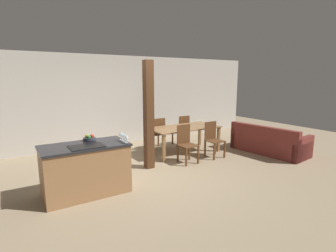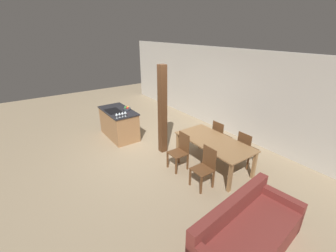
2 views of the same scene
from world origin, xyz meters
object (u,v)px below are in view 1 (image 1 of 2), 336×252
object	(u,v)px
kitchen_island	(86,169)
wine_glass_near	(127,136)
dining_chair_far_left	(157,133)
dining_chair_far_right	(182,130)
dining_chair_near_left	(186,143)
dining_chair_near_right	(213,139)
wine_glass_far	(123,135)
timber_post	(149,116)
wine_glass_middle	(125,135)
dining_table	(184,130)
couch	(269,143)
wine_glass_end	(121,134)
fruit_bowl	(89,138)

from	to	relation	value
kitchen_island	wine_glass_near	size ratio (longest dim) A/B	9.33
dining_chair_far_left	dining_chair_far_right	bearing A→B (deg)	-180.00
dining_chair_near_left	dining_chair_near_right	world-z (taller)	same
wine_glass_far	dining_chair_far_right	world-z (taller)	wine_glass_far
dining_chair_near_left	timber_post	distance (m)	1.21
kitchen_island	wine_glass_middle	bearing A→B (deg)	-18.72
wine_glass_middle	dining_chair_near_left	distance (m)	2.09
kitchen_island	dining_chair_far_right	size ratio (longest dim) A/B	1.61
wine_glass_far	dining_table	xyz separation A→B (m)	(2.32, 1.32, -0.39)
kitchen_island	wine_glass_far	world-z (taller)	wine_glass_far
couch	timber_post	xyz separation A→B (m)	(-3.35, 0.68, 0.93)
wine_glass_end	wine_glass_middle	bearing A→B (deg)	-90.00
wine_glass_far	fruit_bowl	bearing A→B (deg)	142.98
fruit_bowl	wine_glass_middle	distance (m)	0.69
wine_glass_far	dining_chair_far_left	bearing A→B (deg)	47.01
wine_glass_middle	dining_chair_far_right	world-z (taller)	wine_glass_middle
wine_glass_near	dining_table	distance (m)	2.79
dining_table	dining_chair_near_left	size ratio (longest dim) A/B	2.10
kitchen_island	couch	xyz separation A→B (m)	(4.94, -0.06, -0.18)
couch	wine_glass_near	bearing A→B (deg)	86.85
kitchen_island	fruit_bowl	world-z (taller)	fruit_bowl
couch	timber_post	distance (m)	3.54
wine_glass_near	dining_table	bearing A→B (deg)	32.85
wine_glass_end	couch	size ratio (longest dim) A/B	0.08
kitchen_island	timber_post	size ratio (longest dim) A/B	0.61
wine_glass_middle	couch	bearing A→B (deg)	2.12
wine_glass_middle	wine_glass_end	bearing A→B (deg)	90.00
kitchen_island	wine_glass_end	bearing A→B (deg)	-4.07
dining_chair_far_left	dining_table	bearing A→B (deg)	121.61
wine_glass_middle	timber_post	world-z (taller)	timber_post
fruit_bowl	couch	size ratio (longest dim) A/B	0.11
dining_table	wine_glass_middle	bearing A→B (deg)	-148.71
kitchen_island	dining_chair_far_left	size ratio (longest dim) A/B	1.61
dining_table	dining_chair_near_right	xyz separation A→B (m)	(0.43, -0.70, -0.16)
wine_glass_middle	dining_chair_far_left	distance (m)	2.88
dining_table	couch	xyz separation A→B (m)	(1.97, -1.25, -0.36)
dining_chair_far_right	dining_chair_near_right	bearing A→B (deg)	90.00
dining_table	dining_chair_far_left	bearing A→B (deg)	121.61
dining_chair_far_left	timber_post	size ratio (longest dim) A/B	0.38
fruit_bowl	dining_chair_near_left	size ratio (longest dim) A/B	0.25
dining_chair_near_right	wine_glass_far	bearing A→B (deg)	-167.31
wine_glass_near	dining_chair_far_right	world-z (taller)	wine_glass_near
wine_glass_far	dining_chair_near_left	world-z (taller)	wine_glass_far
wine_glass_middle	dining_chair_near_right	size ratio (longest dim) A/B	0.17
dining_chair_near_left	wine_glass_middle	bearing A→B (deg)	-159.45
dining_chair_far_right	couch	size ratio (longest dim) A/B	0.45
couch	timber_post	world-z (taller)	timber_post
dining_chair_near_left	dining_chair_far_right	size ratio (longest dim) A/B	1.00
kitchen_island	couch	size ratio (longest dim) A/B	0.72
dining_chair_near_right	dining_chair_far_left	xyz separation A→B (m)	(-0.86, 1.40, 0.00)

